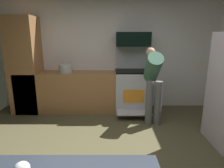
% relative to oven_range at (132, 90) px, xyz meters
% --- Properties ---
extents(ground_plane, '(5.20, 4.80, 0.02)m').
position_rel_oven_range_xyz_m(ground_plane, '(-0.48, -1.97, -0.52)').
color(ground_plane, brown).
extents(wall_back, '(5.20, 0.12, 2.60)m').
position_rel_oven_range_xyz_m(wall_back, '(-0.48, 0.37, 0.79)').
color(wall_back, silver).
rests_on(wall_back, ground).
extents(lower_cabinet_run, '(2.40, 0.60, 0.90)m').
position_rel_oven_range_xyz_m(lower_cabinet_run, '(-1.38, 0.01, -0.06)').
color(lower_cabinet_run, '#A16E40').
rests_on(lower_cabinet_run, ground).
extents(cabinet_column, '(0.60, 0.60, 2.10)m').
position_rel_oven_range_xyz_m(cabinet_column, '(-2.38, 0.01, 0.54)').
color(cabinet_column, '#A16E40').
rests_on(cabinet_column, ground).
extents(oven_range, '(0.76, 0.94, 1.47)m').
position_rel_oven_range_xyz_m(oven_range, '(0.00, 0.00, 0.00)').
color(oven_range, silver).
rests_on(oven_range, ground).
extents(microwave, '(0.74, 0.38, 0.30)m').
position_rel_oven_range_xyz_m(microwave, '(0.00, 0.09, 1.12)').
color(microwave, black).
rests_on(microwave, oven_range).
extents(person_cook, '(0.31, 0.72, 1.46)m').
position_rel_oven_range_xyz_m(person_cook, '(0.34, -0.54, 0.38)').
color(person_cook, '#606060').
rests_on(person_cook, ground).
extents(stock_pot, '(0.29, 0.29, 0.19)m').
position_rel_oven_range_xyz_m(stock_pot, '(-1.50, 0.01, 0.49)').
color(stock_pot, '#B8C0BC').
rests_on(stock_pot, lower_cabinet_run).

